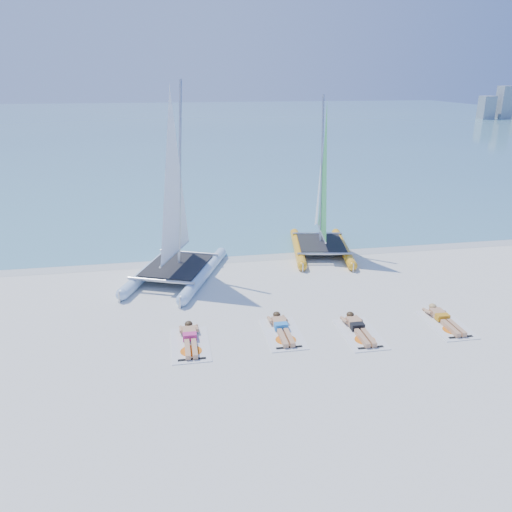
{
  "coord_description": "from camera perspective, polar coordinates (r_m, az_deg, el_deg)",
  "views": [
    {
      "loc": [
        -2.33,
        -12.72,
        6.72
      ],
      "look_at": [
        0.12,
        1.2,
        1.55
      ],
      "focal_mm": 35.0,
      "sensor_mm": 36.0,
      "label": 1
    }
  ],
  "objects": [
    {
      "name": "towel_d",
      "position": [
        15.33,
        20.9,
        -7.32
      ],
      "size": [
        1.0,
        1.85,
        0.02
      ],
      "primitive_type": "cube",
      "color": "silver",
      "rests_on": "ground"
    },
    {
      "name": "ground",
      "position": [
        14.58,
        0.34,
        -7.37
      ],
      "size": [
        140.0,
        140.0,
        0.0
      ],
      "primitive_type": "plane",
      "color": "silver",
      "rests_on": "ground"
    },
    {
      "name": "catamaran_yellow",
      "position": [
        20.07,
        7.47,
        6.16
      ],
      "size": [
        2.92,
        4.99,
        6.2
      ],
      "rotation": [
        0.0,
        0.0,
        -0.17
      ],
      "color": "#FDAD1A",
      "rests_on": "ground"
    },
    {
      "name": "sea",
      "position": [
        76.06,
        -8.48,
        14.79
      ],
      "size": [
        140.0,
        115.0,
        0.01
      ],
      "primitive_type": "cube",
      "color": "#75BDC3",
      "rests_on": "ground"
    },
    {
      "name": "towel_b",
      "position": [
        13.87,
        3.09,
        -8.88
      ],
      "size": [
        1.0,
        1.85,
        0.02
      ],
      "primitive_type": "cube",
      "color": "silver",
      "rests_on": "ground"
    },
    {
      "name": "sunbather_b",
      "position": [
        13.98,
        2.92,
        -8.11
      ],
      "size": [
        0.37,
        1.73,
        0.26
      ],
      "color": "tan",
      "rests_on": "towel_b"
    },
    {
      "name": "catamaran_blue",
      "position": [
        17.26,
        -9.25,
        4.04
      ],
      "size": [
        4.07,
        5.51,
        6.8
      ],
      "rotation": [
        0.0,
        0.0,
        -0.38
      ],
      "color": "#C0DAFD",
      "rests_on": "ground"
    },
    {
      "name": "sunbather_d",
      "position": [
        15.42,
        20.6,
        -6.65
      ],
      "size": [
        0.37,
        1.73,
        0.26
      ],
      "color": "tan",
      "rests_on": "towel_d"
    },
    {
      "name": "sunbather_c",
      "position": [
        14.25,
        11.56,
        -7.97
      ],
      "size": [
        0.37,
        1.73,
        0.26
      ],
      "color": "tan",
      "rests_on": "towel_c"
    },
    {
      "name": "towel_a",
      "position": [
        13.46,
        -7.5,
        -10.01
      ],
      "size": [
        1.0,
        1.85,
        0.02
      ],
      "primitive_type": "cube",
      "color": "silver",
      "rests_on": "ground"
    },
    {
      "name": "sunbather_a",
      "position": [
        13.58,
        -7.57,
        -9.21
      ],
      "size": [
        0.37,
        1.73,
        0.26
      ],
      "color": "tan",
      "rests_on": "towel_a"
    },
    {
      "name": "wet_sand_strip",
      "position": [
        19.56,
        -2.54,
        -0.03
      ],
      "size": [
        140.0,
        1.4,
        0.01
      ],
      "primitive_type": "cube",
      "color": "silver",
      "rests_on": "ground"
    },
    {
      "name": "towel_c",
      "position": [
        14.14,
        11.81,
        -8.71
      ],
      "size": [
        1.0,
        1.85,
        0.02
      ],
      "primitive_type": "cube",
      "color": "silver",
      "rests_on": "ground"
    }
  ]
}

